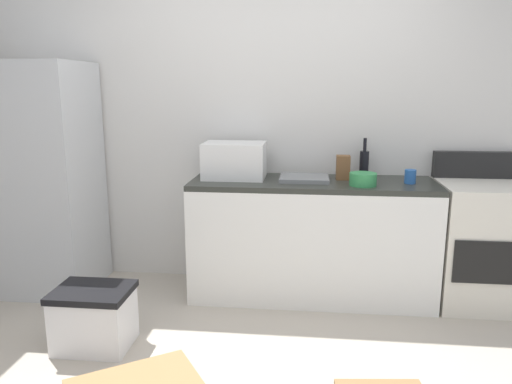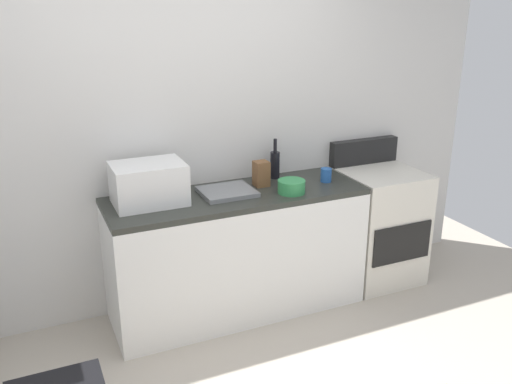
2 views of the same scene
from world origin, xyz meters
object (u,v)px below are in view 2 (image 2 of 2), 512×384
object	(u,v)px
microwave	(149,184)
wine_bottle	(275,164)
mixing_bowl	(291,187)
knife_block	(261,174)
stove_oven	(378,223)
coffee_mug	(326,175)

from	to	relation	value
microwave	wine_bottle	world-z (taller)	wine_bottle
mixing_bowl	microwave	bearing A→B (deg)	168.23
wine_bottle	knife_block	distance (m)	0.21
wine_bottle	microwave	bearing A→B (deg)	-171.43
microwave	knife_block	bearing A→B (deg)	1.97
stove_oven	wine_bottle	size ratio (longest dim) A/B	3.67
microwave	wine_bottle	size ratio (longest dim) A/B	1.53
mixing_bowl	stove_oven	bearing A→B (deg)	9.61
coffee_mug	stove_oven	bearing A→B (deg)	3.51
knife_block	stove_oven	bearing A→B (deg)	-4.42
stove_oven	knife_block	bearing A→B (deg)	175.58
stove_oven	microwave	size ratio (longest dim) A/B	2.39
wine_bottle	mixing_bowl	xyz separation A→B (m)	(-0.04, -0.34, -0.06)
coffee_mug	mixing_bowl	size ratio (longest dim) A/B	0.53
stove_oven	wine_bottle	world-z (taller)	wine_bottle
microwave	stove_oven	bearing A→B (deg)	-1.55
stove_oven	knife_block	world-z (taller)	stove_oven
stove_oven	wine_bottle	distance (m)	1.01
stove_oven	coffee_mug	bearing A→B (deg)	-176.49
wine_bottle	mixing_bowl	world-z (taller)	wine_bottle
stove_oven	microwave	xyz separation A→B (m)	(-1.81, 0.05, 0.57)
coffee_mug	knife_block	distance (m)	0.49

